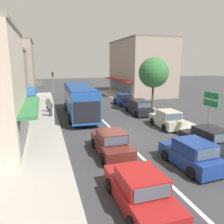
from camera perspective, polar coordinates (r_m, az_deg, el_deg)
ground_plane at (r=16.68m, az=2.36°, el=-6.72°), size 140.00×140.00×0.00m
lane_centre_line at (r=20.31m, az=-1.42°, el=-3.15°), size 0.20×28.00×0.01m
sidewalk_left at (r=21.57m, az=-20.63°, el=-2.86°), size 5.20×44.00×0.14m
kerb_right at (r=24.40m, az=11.41°, el=-0.58°), size 2.80×44.00×0.12m
shopfront_far_end at (r=32.85m, az=-26.10°, el=9.16°), size 8.42×7.79×8.56m
building_right_far at (r=40.46m, az=7.44°, el=11.44°), size 8.86×13.13×9.58m
city_bus at (r=23.40m, az=-8.55°, el=3.51°), size 3.03×10.94×3.23m
sedan_behind_bus_mid at (r=13.63m, az=-0.22°, el=-8.23°), size 1.93×4.21×1.47m
hatchback_adjacent_lane_trail at (r=12.68m, az=19.95°, el=-10.43°), size 1.96×3.78×1.54m
sedan_behind_bus_near at (r=9.08m, az=7.30°, el=-19.75°), size 1.92×4.21×1.47m
parked_hatchback_kerb_front at (r=15.40m, az=23.69°, el=-6.67°), size 1.92×3.76×1.54m
parked_hatchback_kerb_second at (r=19.74m, az=14.15°, el=-1.88°), size 1.89×3.74×1.54m
parked_wagon_kerb_third at (r=24.39m, az=7.00°, el=1.21°), size 2.04×4.55×1.58m
parked_hatchback_kerb_rear at (r=29.41m, az=3.03°, el=3.16°), size 1.86×3.72×1.54m
traffic_light_downstreet at (r=35.85m, az=-15.21°, el=7.89°), size 0.32×0.24×4.20m
directional_road_sign at (r=16.98m, az=24.36°, el=1.95°), size 0.10×1.40×3.60m
street_tree_right at (r=25.03m, az=10.81°, el=10.03°), size 3.34×3.34×6.18m
pedestrian_with_handbag_near at (r=23.38m, az=-15.91°, el=1.13°), size 0.66×0.34×1.63m
pedestrian_browsing_midblock at (r=25.60m, az=-16.28°, el=2.07°), size 0.55×0.32×1.63m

